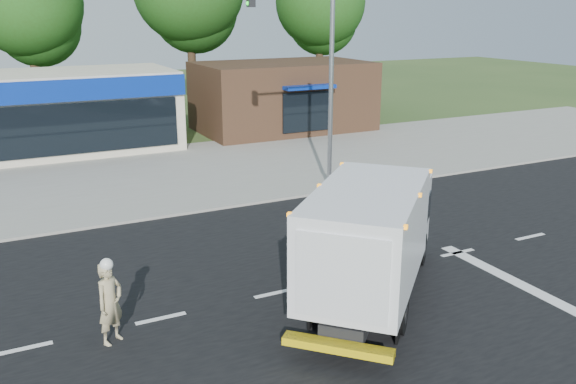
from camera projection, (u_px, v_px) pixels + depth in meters
name	position (u px, v px, depth m)	size (l,w,h in m)	color
ground	(374.00, 272.00, 16.88)	(120.00, 120.00, 0.00)	#385123
road_asphalt	(374.00, 272.00, 16.88)	(60.00, 14.00, 0.02)	black
sidewalk	(255.00, 193.00, 23.89)	(60.00, 2.40, 0.12)	gray
parking_apron	(206.00, 163.00, 28.87)	(60.00, 9.00, 0.02)	gray
lane_markings	(444.00, 281.00, 16.29)	(55.20, 7.00, 0.01)	silver
ems_box_truck	(373.00, 232.00, 14.79)	(6.49, 6.45, 3.10)	black
emergency_worker	(110.00, 302.00, 13.05)	(0.81, 0.75, 1.97)	tan
brown_storefront	(283.00, 96.00, 36.42)	(10.00, 6.70, 4.00)	#382316
traffic_signal_pole	(317.00, 66.00, 22.98)	(3.51, 0.25, 8.00)	gray
background_trees	(115.00, 3.00, 38.52)	(36.77, 7.39, 12.10)	#332114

